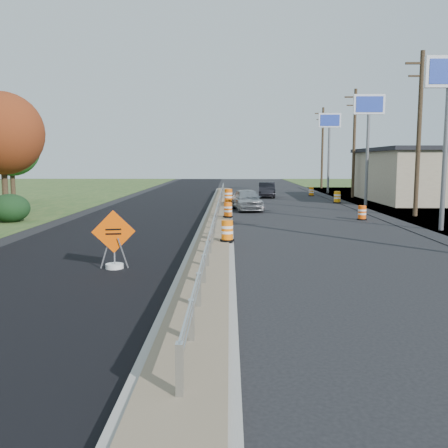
{
  "coord_description": "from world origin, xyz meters",
  "views": [
    {
      "loc": [
        0.64,
        -20.12,
        3.24
      ],
      "look_at": [
        0.45,
        -3.27,
        1.1
      ],
      "focal_mm": 40.0,
      "sensor_mm": 36.0,
      "label": 1
    }
  ],
  "objects_px": {
    "car_silver": "(247,200)",
    "barrel_median_far": "(228,196)",
    "barrel_shoulder_mid": "(337,197)",
    "barrel_shoulder_far": "(311,192)",
    "barrel_median_near": "(227,231)",
    "barrel_shoulder_near": "(362,213)",
    "caution_sign": "(114,254)",
    "barrel_median_mid": "(228,210)",
    "car_dark_mid": "(267,190)"
  },
  "relations": [
    {
      "from": "barrel_shoulder_mid",
      "to": "barrel_shoulder_far",
      "type": "bearing_deg",
      "value": 95.26
    },
    {
      "from": "car_dark_mid",
      "to": "barrel_shoulder_mid",
      "type": "bearing_deg",
      "value": -47.67
    },
    {
      "from": "caution_sign",
      "to": "car_dark_mid",
      "type": "height_order",
      "value": "caution_sign"
    },
    {
      "from": "barrel_median_near",
      "to": "car_dark_mid",
      "type": "xyz_separation_m",
      "value": [
        3.41,
        26.04,
        0.05
      ]
    },
    {
      "from": "barrel_median_near",
      "to": "barrel_shoulder_far",
      "type": "relative_size",
      "value": 0.97
    },
    {
      "from": "caution_sign",
      "to": "barrel_shoulder_mid",
      "type": "distance_m",
      "value": 26.54
    },
    {
      "from": "barrel_median_mid",
      "to": "car_silver",
      "type": "height_order",
      "value": "car_silver"
    },
    {
      "from": "caution_sign",
      "to": "car_dark_mid",
      "type": "distance_m",
      "value": 30.63
    },
    {
      "from": "barrel_median_mid",
      "to": "car_dark_mid",
      "type": "relative_size",
      "value": 0.2
    },
    {
      "from": "barrel_median_far",
      "to": "barrel_shoulder_near",
      "type": "bearing_deg",
      "value": -48.1
    },
    {
      "from": "barrel_median_far",
      "to": "car_silver",
      "type": "distance_m",
      "value": 3.2
    },
    {
      "from": "caution_sign",
      "to": "barrel_shoulder_near",
      "type": "xyz_separation_m",
      "value": [
        10.78,
        12.67,
        -0.07
      ]
    },
    {
      "from": "car_silver",
      "to": "caution_sign",
      "type": "bearing_deg",
      "value": -112.3
    },
    {
      "from": "car_dark_mid",
      "to": "barrel_shoulder_near",
      "type": "bearing_deg",
      "value": -74.01
    },
    {
      "from": "car_dark_mid",
      "to": "caution_sign",
      "type": "bearing_deg",
      "value": -99.89
    },
    {
      "from": "barrel_median_near",
      "to": "barrel_median_mid",
      "type": "relative_size",
      "value": 1.0
    },
    {
      "from": "caution_sign",
      "to": "barrel_shoulder_near",
      "type": "relative_size",
      "value": 2.25
    },
    {
      "from": "barrel_median_near",
      "to": "car_dark_mid",
      "type": "bearing_deg",
      "value": 82.54
    },
    {
      "from": "barrel_median_mid",
      "to": "barrel_shoulder_far",
      "type": "xyz_separation_m",
      "value": [
        7.68,
        19.75,
        -0.22
      ]
    },
    {
      "from": "barrel_shoulder_mid",
      "to": "caution_sign",
      "type": "bearing_deg",
      "value": -116.36
    },
    {
      "from": "barrel_shoulder_mid",
      "to": "barrel_shoulder_far",
      "type": "relative_size",
      "value": 1.11
    },
    {
      "from": "barrel_shoulder_near",
      "to": "barrel_shoulder_mid",
      "type": "xyz_separation_m",
      "value": [
        1.01,
        11.11,
        0.06
      ]
    },
    {
      "from": "car_silver",
      "to": "car_dark_mid",
      "type": "xyz_separation_m",
      "value": [
        2.16,
        11.89,
        -0.05
      ]
    },
    {
      "from": "barrel_median_near",
      "to": "car_silver",
      "type": "xyz_separation_m",
      "value": [
        1.25,
        14.15,
        0.1
      ]
    },
    {
      "from": "barrel_median_far",
      "to": "barrel_shoulder_far",
      "type": "relative_size",
      "value": 1.23
    },
    {
      "from": "barrel_median_near",
      "to": "barrel_median_far",
      "type": "bearing_deg",
      "value": 90.0
    },
    {
      "from": "barrel_median_near",
      "to": "car_silver",
      "type": "relative_size",
      "value": 0.19
    },
    {
      "from": "barrel_shoulder_near",
      "to": "barrel_shoulder_mid",
      "type": "relative_size",
      "value": 0.87
    },
    {
      "from": "barrel_median_far",
      "to": "barrel_shoulder_mid",
      "type": "distance_m",
      "value": 8.88
    },
    {
      "from": "barrel_shoulder_far",
      "to": "car_silver",
      "type": "relative_size",
      "value": 0.2
    },
    {
      "from": "barrel_shoulder_mid",
      "to": "car_dark_mid",
      "type": "relative_size",
      "value": 0.23
    },
    {
      "from": "caution_sign",
      "to": "car_silver",
      "type": "height_order",
      "value": "caution_sign"
    },
    {
      "from": "barrel_median_mid",
      "to": "barrel_shoulder_near",
      "type": "height_order",
      "value": "barrel_median_mid"
    },
    {
      "from": "barrel_median_mid",
      "to": "car_dark_mid",
      "type": "bearing_deg",
      "value": 79.26
    },
    {
      "from": "barrel_shoulder_mid",
      "to": "car_silver",
      "type": "distance_m",
      "value": 9.22
    },
    {
      "from": "barrel_shoulder_far",
      "to": "car_silver",
      "type": "bearing_deg",
      "value": -115.2
    },
    {
      "from": "barrel_median_far",
      "to": "car_dark_mid",
      "type": "xyz_separation_m",
      "value": [
        3.41,
        8.94,
        -0.05
      ]
    },
    {
      "from": "barrel_shoulder_far",
      "to": "barrel_shoulder_near",
      "type": "bearing_deg",
      "value": -90.86
    },
    {
      "from": "barrel_shoulder_mid",
      "to": "barrel_median_near",
      "type": "bearing_deg",
      "value": -112.83
    },
    {
      "from": "barrel_shoulder_far",
      "to": "barrel_median_near",
      "type": "bearing_deg",
      "value": -105.44
    },
    {
      "from": "barrel_shoulder_near",
      "to": "barrel_shoulder_far",
      "type": "xyz_separation_m",
      "value": [
        0.28,
        18.96,
        0.01
      ]
    },
    {
      "from": "barrel_shoulder_mid",
      "to": "car_silver",
      "type": "xyz_separation_m",
      "value": [
        -7.15,
        -5.81,
        0.28
      ]
    },
    {
      "from": "barrel_median_near",
      "to": "barrel_shoulder_far",
      "type": "height_order",
      "value": "barrel_median_near"
    },
    {
      "from": "barrel_median_mid",
      "to": "barrel_shoulder_near",
      "type": "xyz_separation_m",
      "value": [
        7.4,
        0.79,
        -0.23
      ]
    },
    {
      "from": "caution_sign",
      "to": "barrel_median_mid",
      "type": "xyz_separation_m",
      "value": [
        3.38,
        11.89,
        0.16
      ]
    },
    {
      "from": "car_silver",
      "to": "barrel_median_far",
      "type": "bearing_deg",
      "value": 105.12
    },
    {
      "from": "barrel_shoulder_mid",
      "to": "barrel_median_mid",
      "type": "bearing_deg",
      "value": -125.23
    },
    {
      "from": "caution_sign",
      "to": "barrel_shoulder_mid",
      "type": "relative_size",
      "value": 1.96
    },
    {
      "from": "barrel_median_near",
      "to": "barrel_shoulder_near",
      "type": "distance_m",
      "value": 11.54
    },
    {
      "from": "caution_sign",
      "to": "barrel_median_mid",
      "type": "bearing_deg",
      "value": 62.62
    }
  ]
}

